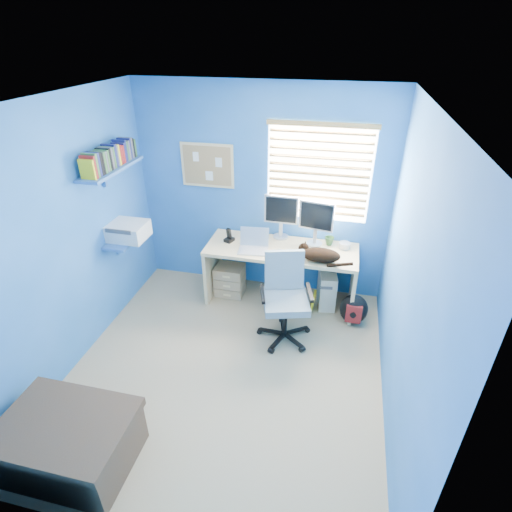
% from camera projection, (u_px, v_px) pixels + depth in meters
% --- Properties ---
extents(floor, '(3.00, 3.20, 0.00)m').
position_uv_depth(floor, '(227.00, 368.00, 3.98)').
color(floor, tan).
rests_on(floor, ground).
extents(ceiling, '(3.00, 3.20, 0.00)m').
position_uv_depth(ceiling, '(214.00, 104.00, 2.74)').
color(ceiling, white).
rests_on(ceiling, wall_back).
extents(wall_back, '(3.00, 0.01, 2.50)m').
position_uv_depth(wall_back, '(262.00, 194.00, 4.71)').
color(wall_back, '#1E62AF').
rests_on(wall_back, ground).
extents(wall_front, '(3.00, 0.01, 2.50)m').
position_uv_depth(wall_front, '(127.00, 418.00, 2.01)').
color(wall_front, '#1E62AF').
rests_on(wall_front, ground).
extents(wall_left, '(0.01, 3.20, 2.50)m').
position_uv_depth(wall_left, '(65.00, 242.00, 3.65)').
color(wall_left, '#1E62AF').
rests_on(wall_left, ground).
extents(wall_right, '(0.01, 3.20, 2.50)m').
position_uv_depth(wall_right, '(408.00, 283.00, 3.07)').
color(wall_right, '#1E62AF').
rests_on(wall_right, ground).
extents(desk, '(1.75, 0.65, 0.74)m').
position_uv_depth(desk, '(281.00, 275.00, 4.80)').
color(desk, '#DFC386').
rests_on(desk, floor).
extents(laptop, '(0.35, 0.29, 0.22)m').
position_uv_depth(laptop, '(253.00, 242.00, 4.50)').
color(laptop, silver).
rests_on(laptop, desk).
extents(monitor_left, '(0.40, 0.13, 0.54)m').
position_uv_depth(monitor_left, '(281.00, 217.00, 4.71)').
color(monitor_left, silver).
rests_on(monitor_left, desk).
extents(monitor_right, '(0.41, 0.19, 0.54)m').
position_uv_depth(monitor_right, '(316.00, 223.00, 4.56)').
color(monitor_right, silver).
rests_on(monitor_right, desk).
extents(phone, '(0.12, 0.13, 0.17)m').
position_uv_depth(phone, '(229.00, 235.00, 4.71)').
color(phone, black).
rests_on(phone, desk).
extents(mug, '(0.10, 0.09, 0.10)m').
position_uv_depth(mug, '(329.00, 241.00, 4.66)').
color(mug, '#2E5E2C').
rests_on(mug, desk).
extents(cd_spindle, '(0.13, 0.13, 0.07)m').
position_uv_depth(cd_spindle, '(345.00, 245.00, 4.60)').
color(cd_spindle, silver).
rests_on(cd_spindle, desk).
extents(cat, '(0.47, 0.37, 0.15)m').
position_uv_depth(cat, '(321.00, 255.00, 4.32)').
color(cat, black).
rests_on(cat, desk).
extents(tower_pc, '(0.25, 0.46, 0.45)m').
position_uv_depth(tower_pc, '(327.00, 287.00, 4.84)').
color(tower_pc, beige).
rests_on(tower_pc, floor).
extents(drawer_boxes, '(0.35, 0.28, 0.41)m').
position_uv_depth(drawer_boxes, '(230.00, 280.00, 5.01)').
color(drawer_boxes, tan).
rests_on(drawer_boxes, floor).
extents(yellow_book, '(0.03, 0.17, 0.24)m').
position_uv_depth(yellow_book, '(313.00, 302.00, 4.75)').
color(yellow_book, yellow).
rests_on(yellow_book, floor).
extents(backpack, '(0.32, 0.25, 0.37)m').
position_uv_depth(backpack, '(354.00, 309.00, 4.52)').
color(backpack, black).
rests_on(backpack, floor).
extents(bed_corner, '(0.93, 0.66, 0.45)m').
position_uv_depth(bed_corner, '(69.00, 442.00, 3.03)').
color(bed_corner, brown).
rests_on(bed_corner, floor).
extents(office_chair, '(0.69, 0.69, 0.96)m').
position_uv_depth(office_chair, '(285.00, 309.00, 4.24)').
color(office_chair, black).
rests_on(office_chair, floor).
extents(window_blinds, '(1.15, 0.05, 1.10)m').
position_uv_depth(window_blinds, '(319.00, 174.00, 4.41)').
color(window_blinds, white).
rests_on(window_blinds, ground).
extents(corkboard, '(0.64, 0.02, 0.52)m').
position_uv_depth(corkboard, '(207.00, 166.00, 4.67)').
color(corkboard, '#DFC386').
rests_on(corkboard, ground).
extents(wall_shelves, '(0.42, 0.90, 1.05)m').
position_uv_depth(wall_shelves, '(118.00, 195.00, 4.17)').
color(wall_shelves, '#3263A8').
rests_on(wall_shelves, ground).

